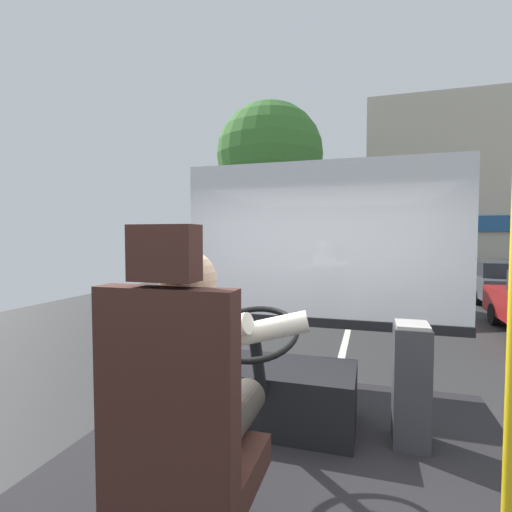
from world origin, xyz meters
The scene contains 11 objects.
ground centered at (0.00, 8.80, -0.02)m, with size 18.00×44.00×0.06m.
driver_seat centered at (-0.19, -0.61, 1.29)m, with size 0.48×0.48×1.32m.
bus_driver centered at (-0.19, -0.49, 1.47)m, with size 0.80×0.60×0.77m.
steering_console centered at (-0.19, 0.68, 0.96)m, with size 1.10×0.98×0.85m.
fare_box centered at (0.69, 0.69, 1.11)m, with size 0.21×0.26×0.75m.
windshield_panel centered at (0.00, 1.62, 1.78)m, with size 2.50×0.08×1.48m.
street_tree centered at (-2.88, 10.88, 4.72)m, with size 3.58×3.58×6.53m.
shop_building centered at (4.80, 17.07, 3.85)m, with size 9.18×4.68×7.71m.
parked_car_charcoal centered at (4.30, 12.04, 0.64)m, with size 1.84×4.37×1.24m.
parked_car_blue centered at (4.45, 17.02, 0.63)m, with size 2.02×3.82×1.22m.
parked_car_white centered at (4.17, 21.55, 0.68)m, with size 1.83×4.18×1.33m.
Camera 1 is at (0.44, -1.79, 2.01)m, focal length 26.83 mm.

